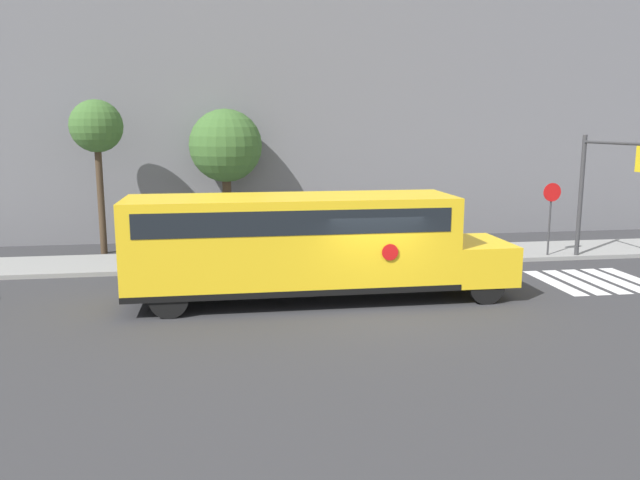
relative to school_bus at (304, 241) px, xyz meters
name	(u,v)px	position (x,y,z in m)	size (l,w,h in m)	color
ground_plane	(376,310)	(1.78, -1.21, -1.71)	(60.00, 60.00, 0.00)	#333335
sidewalk_strip	(334,257)	(1.78, 5.29, -1.63)	(44.00, 3.00, 0.15)	gray
building_backdrop	(309,97)	(1.78, 11.79, 4.44)	(32.00, 4.00, 12.29)	slate
crosswalk_stripes	(595,281)	(9.41, 0.79, -1.70)	(3.30, 3.20, 0.01)	white
school_bus	(304,241)	(0.00, 0.00, 0.00)	(10.72, 2.57, 2.95)	yellow
stop_sign	(551,210)	(9.62, 4.15, 0.14)	(0.68, 0.10, 2.82)	#38383A
traffic_light	(602,179)	(10.69, 2.78, 1.35)	(0.28, 3.46, 4.54)	#38383A
tree_near_sidewalk	(226,147)	(-2.05, 8.67, 2.34)	(2.92, 2.92, 5.54)	#423323
tree_far_sidewalk	(96,129)	(-6.81, 7.72, 3.05)	(1.96, 1.96, 5.83)	#423323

